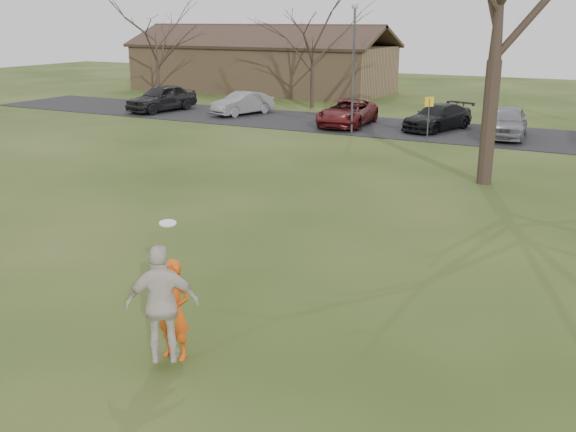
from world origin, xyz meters
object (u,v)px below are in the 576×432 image
at_px(car_3, 438,117).
at_px(car_4, 507,122).
at_px(lamp_post, 354,52).
at_px(catching_play, 163,304).
at_px(building, 261,66).
at_px(car_1, 242,103).
at_px(car_2, 347,113).
at_px(car_0, 162,98).
at_px(player_defender, 174,310).

xyz_separation_m(car_3, car_4, (3.53, -0.68, 0.09)).
bearing_deg(lamp_post, catching_play, -75.37).
height_order(building, lamp_post, lamp_post).
xyz_separation_m(car_1, catching_play, (14.12, -25.64, 0.45)).
bearing_deg(car_2, lamp_post, -66.40).
bearing_deg(building, lamp_post, -47.91).
bearing_deg(lamp_post, car_0, 171.63).
bearing_deg(car_0, car_3, 12.00).
relative_size(car_3, building, 0.22).
relative_size(car_4, building, 0.21).
xyz_separation_m(car_1, building, (-5.80, 12.54, 1.23)).
relative_size(car_1, car_2, 0.82).
bearing_deg(car_3, car_0, -158.59).
bearing_deg(player_defender, car_0, 125.37).
bearing_deg(car_1, player_defender, -43.72).
relative_size(car_0, catching_play, 2.03).
bearing_deg(car_2, car_1, 167.89).
distance_m(car_4, lamp_post, 8.09).
bearing_deg(car_2, car_4, -3.59).
relative_size(building, lamp_post, 3.29).
bearing_deg(lamp_post, car_1, 160.14).
bearing_deg(lamp_post, car_2, 118.01).
xyz_separation_m(car_1, car_3, (11.79, -0.17, -0.01)).
distance_m(player_defender, catching_play, 0.49).
height_order(car_1, building, building).
bearing_deg(car_0, car_1, 20.01).
distance_m(player_defender, car_0, 30.95).
bearing_deg(car_3, player_defender, -66.29).
height_order(car_0, catching_play, catching_play).
relative_size(car_0, car_4, 1.09).
distance_m(car_1, building, 13.87).
distance_m(car_4, catching_play, 24.83).
distance_m(car_2, car_4, 8.19).
distance_m(building, lamp_post, 20.99).
height_order(car_0, car_4, car_0).
xyz_separation_m(car_1, car_2, (7.13, -0.96, 0.02)).
relative_size(car_1, catching_play, 1.73).
xyz_separation_m(player_defender, building, (-19.82, 37.79, 1.06)).
relative_size(player_defender, catching_play, 0.75).
bearing_deg(player_defender, car_4, 83.93).
bearing_deg(car_3, car_2, -151.65).
bearing_deg(building, car_4, -32.36).
distance_m(car_0, lamp_post, 13.89).
bearing_deg(player_defender, car_1, 116.03).
bearing_deg(car_3, lamp_post, -123.53).
height_order(player_defender, car_1, player_defender).
xyz_separation_m(player_defender, car_2, (-6.88, 24.29, -0.15)).
distance_m(catching_play, building, 43.07).
relative_size(car_0, lamp_post, 0.75).
bearing_deg(car_4, catching_play, -97.70).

